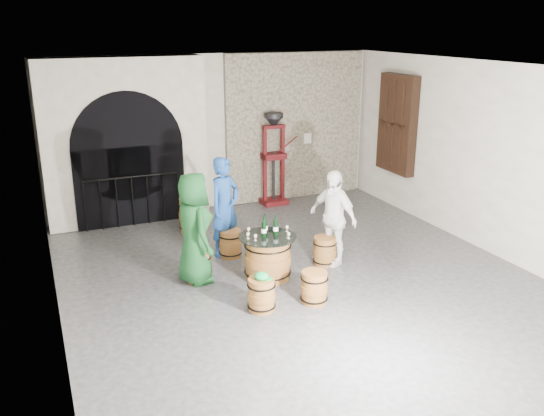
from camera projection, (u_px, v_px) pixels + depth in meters
name	position (u px, v px, depth m)	size (l,w,h in m)	color
ground	(297.00, 277.00, 8.98)	(8.00, 8.00, 0.00)	#2C2C2F
wall_back	(216.00, 133.00, 11.99)	(8.00, 8.00, 0.00)	beige
wall_front	(498.00, 288.00, 4.99)	(8.00, 8.00, 0.00)	beige
wall_left	(46.00, 207.00, 7.18)	(8.00, 8.00, 0.00)	beige
wall_right	(484.00, 157.00, 9.79)	(8.00, 8.00, 0.00)	beige
ceiling	(300.00, 67.00, 7.99)	(8.00, 8.00, 0.00)	beige
stone_facing_panel	(295.00, 127.00, 12.61)	(3.20, 0.12, 3.18)	gray
arched_opening	(126.00, 143.00, 11.06)	(3.10, 0.60, 3.19)	beige
shuttered_window	(397.00, 124.00, 11.79)	(0.23, 1.10, 2.00)	black
barrel_table	(268.00, 257.00, 8.87)	(0.88, 0.88, 0.69)	brown
barrel_stool_left	(198.00, 267.00, 8.79)	(0.40, 0.40, 0.47)	brown
barrel_stool_far	(230.00, 243.00, 9.71)	(0.40, 0.40, 0.47)	brown
barrel_stool_right	(325.00, 251.00, 9.40)	(0.40, 0.40, 0.47)	brown
barrel_stool_near_right	(314.00, 287.00, 8.10)	(0.40, 0.40, 0.47)	brown
barrel_stool_near_left	(261.00, 295.00, 7.89)	(0.40, 0.40, 0.47)	brown
green_cap	(262.00, 276.00, 7.80)	(0.24, 0.19, 0.11)	#0D9542
person_green	(194.00, 228.00, 8.60)	(0.84, 0.54, 1.71)	#113E1B
person_blue	(225.00, 207.00, 9.63)	(0.62, 0.41, 1.70)	navy
person_white	(333.00, 217.00, 9.29)	(0.92, 0.38, 1.58)	white
wine_bottle_left	(264.00, 229.00, 8.70)	(0.08, 0.08, 0.32)	black
wine_bottle_center	(276.00, 227.00, 8.78)	(0.08, 0.08, 0.32)	black
wine_bottle_right	(265.00, 226.00, 8.83)	(0.08, 0.08, 0.32)	black
tasting_glass_a	(255.00, 238.00, 8.58)	(0.05, 0.05, 0.10)	#B76A23
tasting_glass_b	(287.00, 229.00, 8.94)	(0.05, 0.05, 0.10)	#B76A23
tasting_glass_c	(249.00, 230.00, 8.87)	(0.05, 0.05, 0.10)	#B76A23
tasting_glass_d	(276.00, 226.00, 9.08)	(0.05, 0.05, 0.10)	#B76A23
tasting_glass_e	(289.00, 236.00, 8.66)	(0.05, 0.05, 0.10)	#B76A23
tasting_glass_f	(248.00, 236.00, 8.65)	(0.05, 0.05, 0.10)	#B76A23
side_barrel	(192.00, 215.00, 10.85)	(0.50, 0.50, 0.66)	brown
corking_press	(274.00, 152.00, 12.26)	(0.82, 0.45, 1.98)	#4A0C10
control_box	(307.00, 138.00, 12.71)	(0.18, 0.10, 0.22)	silver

